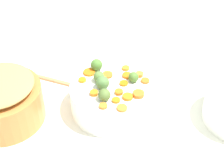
% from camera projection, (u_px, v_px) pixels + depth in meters
% --- Properties ---
extents(tabletop, '(2.40, 2.40, 0.02)m').
position_uv_depth(tabletop, '(124.00, 110.00, 1.11)').
color(tabletop, white).
rests_on(tabletop, ground).
extents(serving_bowl_carrots, '(0.27, 0.27, 0.09)m').
position_uv_depth(serving_bowl_carrots, '(112.00, 98.00, 1.07)').
color(serving_bowl_carrots, white).
rests_on(serving_bowl_carrots, tabletop).
extents(metal_pot, '(0.25, 0.25, 0.12)m').
position_uv_depth(metal_pot, '(3.00, 104.00, 1.03)').
color(metal_pot, '#C77A3C').
rests_on(metal_pot, tabletop).
extents(carrot_slice_0, '(0.04, 0.04, 0.01)m').
position_uv_depth(carrot_slice_0, '(107.00, 75.00, 1.08)').
color(carrot_slice_0, orange).
rests_on(carrot_slice_0, serving_bowl_carrots).
extents(carrot_slice_1, '(0.04, 0.04, 0.01)m').
position_uv_depth(carrot_slice_1, '(145.00, 81.00, 1.06)').
color(carrot_slice_1, orange).
rests_on(carrot_slice_1, serving_bowl_carrots).
extents(carrot_slice_2, '(0.04, 0.04, 0.01)m').
position_uv_depth(carrot_slice_2, '(128.00, 97.00, 1.00)').
color(carrot_slice_2, orange).
rests_on(carrot_slice_2, serving_bowl_carrots).
extents(carrot_slice_3, '(0.05, 0.05, 0.01)m').
position_uv_depth(carrot_slice_3, '(89.00, 72.00, 1.09)').
color(carrot_slice_3, orange).
rests_on(carrot_slice_3, serving_bowl_carrots).
extents(carrot_slice_4, '(0.04, 0.04, 0.01)m').
position_uv_depth(carrot_slice_4, '(122.00, 108.00, 0.96)').
color(carrot_slice_4, orange).
rests_on(carrot_slice_4, serving_bowl_carrots).
extents(carrot_slice_5, '(0.05, 0.05, 0.01)m').
position_uv_depth(carrot_slice_5, '(138.00, 94.00, 1.01)').
color(carrot_slice_5, orange).
rests_on(carrot_slice_5, serving_bowl_carrots).
extents(carrot_slice_6, '(0.03, 0.03, 0.01)m').
position_uv_depth(carrot_slice_6, '(124.00, 83.00, 1.05)').
color(carrot_slice_6, orange).
rests_on(carrot_slice_6, serving_bowl_carrots).
extents(carrot_slice_7, '(0.03, 0.03, 0.01)m').
position_uv_depth(carrot_slice_7, '(116.00, 100.00, 0.99)').
color(carrot_slice_7, orange).
rests_on(carrot_slice_7, serving_bowl_carrots).
extents(carrot_slice_8, '(0.03, 0.03, 0.01)m').
position_uv_depth(carrot_slice_8, '(82.00, 80.00, 1.06)').
color(carrot_slice_8, orange).
rests_on(carrot_slice_8, serving_bowl_carrots).
extents(carrot_slice_9, '(0.04, 0.04, 0.01)m').
position_uv_depth(carrot_slice_9, '(127.00, 75.00, 1.08)').
color(carrot_slice_9, orange).
rests_on(carrot_slice_9, serving_bowl_carrots).
extents(carrot_slice_10, '(0.04, 0.04, 0.01)m').
position_uv_depth(carrot_slice_10, '(94.00, 93.00, 1.01)').
color(carrot_slice_10, orange).
rests_on(carrot_slice_10, serving_bowl_carrots).
extents(carrot_slice_11, '(0.03, 0.03, 0.01)m').
position_uv_depth(carrot_slice_11, '(119.00, 92.00, 1.01)').
color(carrot_slice_11, orange).
rests_on(carrot_slice_11, serving_bowl_carrots).
extents(carrot_slice_12, '(0.03, 0.03, 0.01)m').
position_uv_depth(carrot_slice_12, '(139.00, 74.00, 1.08)').
color(carrot_slice_12, orange).
rests_on(carrot_slice_12, serving_bowl_carrots).
extents(carrot_slice_13, '(0.03, 0.03, 0.01)m').
position_uv_depth(carrot_slice_13, '(103.00, 106.00, 0.97)').
color(carrot_slice_13, orange).
rests_on(carrot_slice_13, serving_bowl_carrots).
extents(carrot_slice_14, '(0.03, 0.03, 0.01)m').
position_uv_depth(carrot_slice_14, '(126.00, 68.00, 1.11)').
color(carrot_slice_14, orange).
rests_on(carrot_slice_14, serving_bowl_carrots).
extents(brussels_sprout_0, '(0.03, 0.03, 0.03)m').
position_uv_depth(brussels_sprout_0, '(133.00, 77.00, 1.05)').
color(brussels_sprout_0, '#517A32').
rests_on(brussels_sprout_0, serving_bowl_carrots).
extents(brussels_sprout_1, '(0.04, 0.04, 0.04)m').
position_uv_depth(brussels_sprout_1, '(103.00, 83.00, 1.02)').
color(brussels_sprout_1, '#537E40').
rests_on(brussels_sprout_1, serving_bowl_carrots).
extents(brussels_sprout_2, '(0.04, 0.04, 0.04)m').
position_uv_depth(brussels_sprout_2, '(104.00, 95.00, 0.98)').
color(brussels_sprout_2, '#587435').
rests_on(brussels_sprout_2, serving_bowl_carrots).
extents(brussels_sprout_3, '(0.04, 0.04, 0.04)m').
position_uv_depth(brussels_sprout_3, '(97.00, 65.00, 1.10)').
color(brussels_sprout_3, '#4C7C31').
rests_on(brussels_sprout_3, serving_bowl_carrots).
extents(brussels_sprout_4, '(0.04, 0.04, 0.04)m').
position_uv_depth(brussels_sprout_4, '(99.00, 77.00, 1.05)').
color(brussels_sprout_4, '#59803B').
rests_on(brussels_sprout_4, serving_bowl_carrots).
extents(wooden_spoon, '(0.18, 0.24, 0.01)m').
position_uv_depth(wooden_spoon, '(30.00, 74.00, 1.23)').
color(wooden_spoon, '#BE7B50').
rests_on(wooden_spoon, tabletop).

